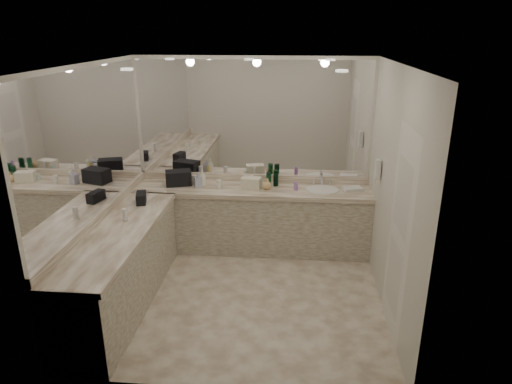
# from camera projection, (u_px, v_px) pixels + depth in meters

# --- Properties ---
(floor) EXTENTS (3.20, 3.20, 0.00)m
(floor) POSITION_uv_depth(u_px,v_px,m) (242.00, 294.00, 5.33)
(floor) COLOR beige
(floor) RESTS_ON ground
(ceiling) EXTENTS (3.20, 3.20, 0.00)m
(ceiling) POSITION_uv_depth(u_px,v_px,m) (239.00, 64.00, 4.45)
(ceiling) COLOR white
(ceiling) RESTS_ON floor
(wall_back) EXTENTS (3.20, 0.02, 2.60)m
(wall_back) POSITION_uv_depth(u_px,v_px,m) (253.00, 153.00, 6.30)
(wall_back) COLOR beige
(wall_back) RESTS_ON floor
(wall_left) EXTENTS (0.02, 3.00, 2.60)m
(wall_left) POSITION_uv_depth(u_px,v_px,m) (97.00, 185.00, 5.03)
(wall_left) COLOR beige
(wall_left) RESTS_ON floor
(wall_right) EXTENTS (0.02, 3.00, 2.60)m
(wall_right) POSITION_uv_depth(u_px,v_px,m) (392.00, 194.00, 4.76)
(wall_right) COLOR beige
(wall_right) RESTS_ON floor
(vanity_back_base) EXTENTS (3.20, 0.60, 0.84)m
(vanity_back_base) POSITION_uv_depth(u_px,v_px,m) (252.00, 220.00, 6.32)
(vanity_back_base) COLOR beige
(vanity_back_base) RESTS_ON floor
(vanity_back_top) EXTENTS (3.20, 0.64, 0.06)m
(vanity_back_top) POSITION_uv_depth(u_px,v_px,m) (251.00, 190.00, 6.16)
(vanity_back_top) COLOR silver
(vanity_back_top) RESTS_ON vanity_back_base
(vanity_left_base) EXTENTS (0.60, 2.40, 0.84)m
(vanity_left_base) POSITION_uv_depth(u_px,v_px,m) (121.00, 270.00, 5.02)
(vanity_left_base) COLOR beige
(vanity_left_base) RESTS_ON floor
(vanity_left_top) EXTENTS (0.64, 2.42, 0.06)m
(vanity_left_top) POSITION_uv_depth(u_px,v_px,m) (118.00, 233.00, 4.86)
(vanity_left_top) COLOR silver
(vanity_left_top) RESTS_ON vanity_left_base
(backsplash_back) EXTENTS (3.20, 0.04, 0.10)m
(backsplash_back) POSITION_uv_depth(u_px,v_px,m) (253.00, 178.00, 6.40)
(backsplash_back) COLOR silver
(backsplash_back) RESTS_ON vanity_back_top
(backsplash_left) EXTENTS (0.04, 3.00, 0.10)m
(backsplash_left) POSITION_uv_depth(u_px,v_px,m) (102.00, 214.00, 5.14)
(backsplash_left) COLOR silver
(backsplash_left) RESTS_ON vanity_left_top
(mirror_back) EXTENTS (3.12, 0.01, 1.55)m
(mirror_back) POSITION_uv_depth(u_px,v_px,m) (253.00, 119.00, 6.13)
(mirror_back) COLOR white
(mirror_back) RESTS_ON wall_back
(mirror_left) EXTENTS (0.01, 2.92, 1.55)m
(mirror_left) POSITION_uv_depth(u_px,v_px,m) (92.00, 143.00, 4.86)
(mirror_left) COLOR white
(mirror_left) RESTS_ON wall_left
(sink) EXTENTS (0.44, 0.44, 0.03)m
(sink) POSITION_uv_depth(u_px,v_px,m) (322.00, 190.00, 6.08)
(sink) COLOR white
(sink) RESTS_ON vanity_back_top
(faucet) EXTENTS (0.24, 0.16, 0.14)m
(faucet) POSITION_uv_depth(u_px,v_px,m) (322.00, 180.00, 6.25)
(faucet) COLOR silver
(faucet) RESTS_ON vanity_back_top
(wall_phone) EXTENTS (0.06, 0.10, 0.24)m
(wall_phone) POSITION_uv_depth(u_px,v_px,m) (378.00, 170.00, 5.41)
(wall_phone) COLOR white
(wall_phone) RESTS_ON wall_right
(door) EXTENTS (0.02, 0.82, 2.10)m
(door) POSITION_uv_depth(u_px,v_px,m) (399.00, 236.00, 4.38)
(door) COLOR white
(door) RESTS_ON wall_right
(black_toiletry_bag) EXTENTS (0.39, 0.31, 0.20)m
(black_toiletry_bag) POSITION_uv_depth(u_px,v_px,m) (178.00, 178.00, 6.24)
(black_toiletry_bag) COLOR black
(black_toiletry_bag) RESTS_ON vanity_back_top
(black_bag_spill) EXTENTS (0.17, 0.26, 0.13)m
(black_bag_spill) POSITION_uv_depth(u_px,v_px,m) (141.00, 198.00, 5.61)
(black_bag_spill) COLOR black
(black_bag_spill) RESTS_ON vanity_left_top
(cream_cosmetic_case) EXTENTS (0.28, 0.20, 0.15)m
(cream_cosmetic_case) POSITION_uv_depth(u_px,v_px,m) (251.00, 183.00, 6.11)
(cream_cosmetic_case) COLOR silver
(cream_cosmetic_case) RESTS_ON vanity_back_top
(hand_towel) EXTENTS (0.28, 0.22, 0.04)m
(hand_towel) POSITION_uv_depth(u_px,v_px,m) (352.00, 189.00, 6.05)
(hand_towel) COLOR white
(hand_towel) RESTS_ON vanity_back_top
(lotion_left) EXTENTS (0.06, 0.06, 0.14)m
(lotion_left) POSITION_uv_depth(u_px,v_px,m) (125.00, 215.00, 5.09)
(lotion_left) COLOR white
(lotion_left) RESTS_ON vanity_left_top
(soap_bottle_a) EXTENTS (0.09, 0.09, 0.23)m
(soap_bottle_a) POSITION_uv_depth(u_px,v_px,m) (203.00, 178.00, 6.17)
(soap_bottle_a) COLOR white
(soap_bottle_a) RESTS_ON vanity_back_top
(soap_bottle_b) EXTENTS (0.12, 0.12, 0.21)m
(soap_bottle_b) POSITION_uv_depth(u_px,v_px,m) (198.00, 180.00, 6.14)
(soap_bottle_b) COLOR #ADAECC
(soap_bottle_b) RESTS_ON vanity_back_top
(soap_bottle_c) EXTENTS (0.14, 0.14, 0.15)m
(soap_bottle_c) POSITION_uv_depth(u_px,v_px,m) (267.00, 184.00, 6.07)
(soap_bottle_c) COLOR #DBB171
(soap_bottle_c) RESTS_ON vanity_back_top
(green_bottle_0) EXTENTS (0.07, 0.07, 0.20)m
(green_bottle_0) POSITION_uv_depth(u_px,v_px,m) (269.00, 179.00, 6.18)
(green_bottle_0) COLOR #0F5130
(green_bottle_0) RESTS_ON vanity_back_top
(green_bottle_1) EXTENTS (0.06, 0.06, 0.19)m
(green_bottle_1) POSITION_uv_depth(u_px,v_px,m) (276.00, 179.00, 6.20)
(green_bottle_1) COLOR #0F5130
(green_bottle_1) RESTS_ON vanity_back_top
(green_bottle_2) EXTENTS (0.07, 0.07, 0.21)m
(green_bottle_2) POSITION_uv_depth(u_px,v_px,m) (276.00, 178.00, 6.23)
(green_bottle_2) COLOR #0F5130
(green_bottle_2) RESTS_ON vanity_back_top
(amenity_bottle_0) EXTENTS (0.05, 0.05, 0.11)m
(amenity_bottle_0) POSITION_uv_depth(u_px,v_px,m) (296.00, 186.00, 6.04)
(amenity_bottle_0) COLOR #9966B2
(amenity_bottle_0) RESTS_ON vanity_back_top
(amenity_bottle_1) EXTENTS (0.04, 0.04, 0.11)m
(amenity_bottle_1) POSITION_uv_depth(u_px,v_px,m) (252.00, 183.00, 6.18)
(amenity_bottle_1) COLOR silver
(amenity_bottle_1) RESTS_ON vanity_back_top
(amenity_bottle_2) EXTENTS (0.06, 0.06, 0.09)m
(amenity_bottle_2) POSITION_uv_depth(u_px,v_px,m) (243.00, 183.00, 6.21)
(amenity_bottle_2) COLOR silver
(amenity_bottle_2) RESTS_ON vanity_back_top
(amenity_bottle_3) EXTENTS (0.04, 0.04, 0.15)m
(amenity_bottle_3) POSITION_uv_depth(u_px,v_px,m) (252.00, 180.00, 6.22)
(amenity_bottle_3) COLOR white
(amenity_bottle_3) RESTS_ON vanity_back_top
(amenity_bottle_4) EXTENTS (0.04, 0.04, 0.13)m
(amenity_bottle_4) POSITION_uv_depth(u_px,v_px,m) (201.00, 181.00, 6.22)
(amenity_bottle_4) COLOR #F2D84C
(amenity_bottle_4) RESTS_ON vanity_back_top
(amenity_bottle_5) EXTENTS (0.07, 0.07, 0.11)m
(amenity_bottle_5) POSITION_uv_depth(u_px,v_px,m) (219.00, 184.00, 6.14)
(amenity_bottle_5) COLOR white
(amenity_bottle_5) RESTS_ON vanity_back_top
(amenity_bottle_6) EXTENTS (0.06, 0.06, 0.13)m
(amenity_bottle_6) POSITION_uv_depth(u_px,v_px,m) (195.00, 180.00, 6.27)
(amenity_bottle_6) COLOR white
(amenity_bottle_6) RESTS_ON vanity_back_top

